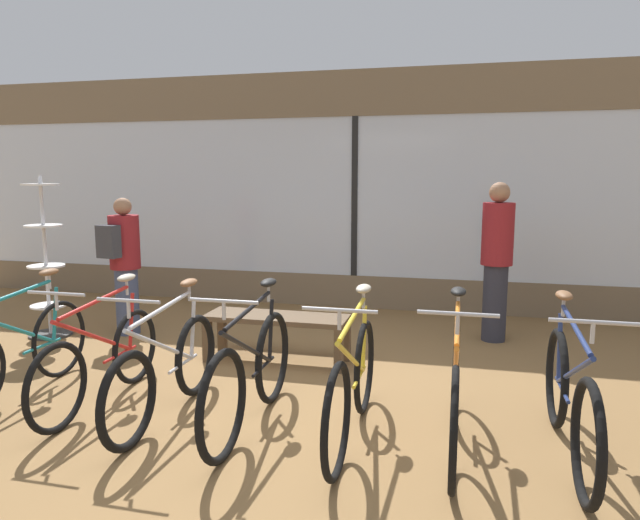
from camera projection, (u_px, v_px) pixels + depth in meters
ground_plane at (271, 408)px, 4.50m from camera, size 24.00×24.00×0.00m
shop_back_wall at (355, 189)px, 7.72m from camera, size 12.00×0.08×3.20m
bicycle_far_left at (20, 350)px, 4.72m from camera, size 0.46×1.69×1.03m
bicycle_left at (101, 359)px, 4.55m from camera, size 0.46×1.67×1.01m
bicycle_center_left at (167, 370)px, 4.28m from camera, size 0.46×1.68×1.02m
bicycle_center at (251, 374)px, 4.12m from camera, size 0.46×1.74×1.05m
bicycle_center_right at (353, 384)px, 3.93m from camera, size 0.46×1.73×1.04m
bicycle_right at (455, 391)px, 3.78m from camera, size 0.46×1.73×1.05m
bicycle_far_right at (570, 400)px, 3.66m from camera, size 0.46×1.77×1.04m
accessory_rack at (47, 271)px, 6.44m from camera, size 0.48×0.48×1.82m
display_bench at (277, 324)px, 5.59m from camera, size 1.40×0.44×0.47m
customer_near_rack at (124, 262)px, 6.49m from camera, size 0.40×0.52×1.57m
customer_by_window at (496, 256)px, 6.24m from camera, size 0.37×0.50×1.75m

